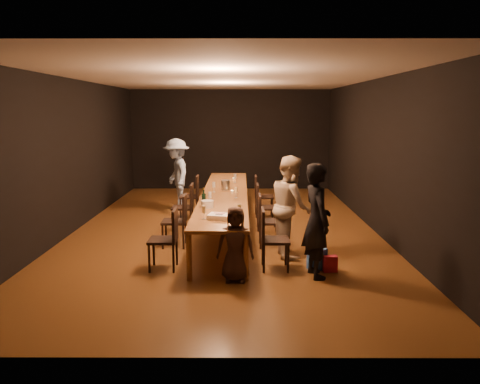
{
  "coord_description": "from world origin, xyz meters",
  "views": [
    {
      "loc": [
        0.34,
        -9.22,
        2.39
      ],
      "look_at": [
        0.31,
        -1.31,
        1.0
      ],
      "focal_mm": 35.0,
      "sensor_mm": 36.0,
      "label": 1
    }
  ],
  "objects_px": {
    "woman_birthday": "(317,221)",
    "plate_stack": "(207,204)",
    "man_blue": "(177,174)",
    "champagne_bottle": "(204,196)",
    "chair_left_0": "(163,239)",
    "chair_left_2": "(183,207)",
    "chair_left_1": "(174,221)",
    "child": "(235,244)",
    "woman_tan": "(291,206)",
    "table": "(225,195)",
    "chair_right_2": "(267,207)",
    "birthday_cake": "(219,217)",
    "chair_right_1": "(271,221)",
    "chair_right_3": "(264,196)",
    "chair_right_0": "(275,239)",
    "ice_bucket": "(225,185)",
    "chair_left_3": "(189,196)"
  },
  "relations": [
    {
      "from": "chair_right_0",
      "to": "champagne_bottle",
      "type": "bearing_deg",
      "value": -135.75
    },
    {
      "from": "birthday_cake",
      "to": "ice_bucket",
      "type": "xyz_separation_m",
      "value": [
        0.0,
        2.63,
        0.07
      ]
    },
    {
      "from": "man_blue",
      "to": "champagne_bottle",
      "type": "distance_m",
      "value": 3.32
    },
    {
      "from": "chair_left_1",
      "to": "woman_tan",
      "type": "bearing_deg",
      "value": -103.44
    },
    {
      "from": "chair_left_2",
      "to": "champagne_bottle",
      "type": "distance_m",
      "value": 1.38
    },
    {
      "from": "plate_stack",
      "to": "chair_left_1",
      "type": "bearing_deg",
      "value": 159.79
    },
    {
      "from": "man_blue",
      "to": "chair_left_2",
      "type": "bearing_deg",
      "value": -9.3
    },
    {
      "from": "chair_right_0",
      "to": "chair_right_3",
      "type": "relative_size",
      "value": 1.0
    },
    {
      "from": "chair_left_0",
      "to": "champagne_bottle",
      "type": "bearing_deg",
      "value": -23.68
    },
    {
      "from": "plate_stack",
      "to": "ice_bucket",
      "type": "height_order",
      "value": "ice_bucket"
    },
    {
      "from": "chair_right_2",
      "to": "chair_left_0",
      "type": "height_order",
      "value": "same"
    },
    {
      "from": "chair_right_3",
      "to": "chair_left_1",
      "type": "distance_m",
      "value": 2.94
    },
    {
      "from": "chair_right_1",
      "to": "ice_bucket",
      "type": "distance_m",
      "value": 1.82
    },
    {
      "from": "chair_left_2",
      "to": "child",
      "type": "relative_size",
      "value": 0.87
    },
    {
      "from": "chair_left_0",
      "to": "chair_left_2",
      "type": "xyz_separation_m",
      "value": [
        0.0,
        2.4,
        0.0
      ]
    },
    {
      "from": "champagne_bottle",
      "to": "man_blue",
      "type": "bearing_deg",
      "value": 105.95
    },
    {
      "from": "chair_left_3",
      "to": "chair_left_1",
      "type": "bearing_deg",
      "value": -180.0
    },
    {
      "from": "chair_left_0",
      "to": "ice_bucket",
      "type": "bearing_deg",
      "value": -17.19
    },
    {
      "from": "table",
      "to": "chair_right_1",
      "type": "relative_size",
      "value": 6.45
    },
    {
      "from": "woman_birthday",
      "to": "ice_bucket",
      "type": "height_order",
      "value": "woman_birthday"
    },
    {
      "from": "child",
      "to": "birthday_cake",
      "type": "relative_size",
      "value": 2.81
    },
    {
      "from": "man_blue",
      "to": "champagne_bottle",
      "type": "relative_size",
      "value": 5.69
    },
    {
      "from": "woman_tan",
      "to": "plate_stack",
      "type": "xyz_separation_m",
      "value": [
        -1.4,
        0.26,
        -0.02
      ]
    },
    {
      "from": "woman_birthday",
      "to": "plate_stack",
      "type": "bearing_deg",
      "value": 41.17
    },
    {
      "from": "table",
      "to": "chair_right_2",
      "type": "height_order",
      "value": "chair_right_2"
    },
    {
      "from": "chair_left_2",
      "to": "chair_left_1",
      "type": "bearing_deg",
      "value": -180.0
    },
    {
      "from": "woman_birthday",
      "to": "child",
      "type": "distance_m",
      "value": 1.22
    },
    {
      "from": "chair_right_1",
      "to": "woman_birthday",
      "type": "distance_m",
      "value": 1.65
    },
    {
      "from": "chair_left_1",
      "to": "child",
      "type": "height_order",
      "value": "child"
    },
    {
      "from": "chair_right_2",
      "to": "chair_left_3",
      "type": "relative_size",
      "value": 1.0
    },
    {
      "from": "table",
      "to": "chair_left_1",
      "type": "bearing_deg",
      "value": -125.31
    },
    {
      "from": "birthday_cake",
      "to": "plate_stack",
      "type": "height_order",
      "value": "plate_stack"
    },
    {
      "from": "table",
      "to": "man_blue",
      "type": "bearing_deg",
      "value": 121.78
    },
    {
      "from": "chair_left_1",
      "to": "plate_stack",
      "type": "xyz_separation_m",
      "value": [
        0.6,
        -0.22,
        0.35
      ]
    },
    {
      "from": "chair_right_1",
      "to": "chair_right_3",
      "type": "xyz_separation_m",
      "value": [
        0.0,
        2.4,
        0.0
      ]
    },
    {
      "from": "chair_left_1",
      "to": "champagne_bottle",
      "type": "xyz_separation_m",
      "value": [
        0.53,
        0.0,
        0.44
      ]
    },
    {
      "from": "chair_left_0",
      "to": "woman_tan",
      "type": "relative_size",
      "value": 0.56
    },
    {
      "from": "table",
      "to": "chair_right_1",
      "type": "distance_m",
      "value": 1.49
    },
    {
      "from": "plate_stack",
      "to": "champagne_bottle",
      "type": "bearing_deg",
      "value": 108.83
    },
    {
      "from": "plate_stack",
      "to": "chair_left_2",
      "type": "bearing_deg",
      "value": 113.04
    },
    {
      "from": "woman_tan",
      "to": "table",
      "type": "bearing_deg",
      "value": 28.22
    },
    {
      "from": "chair_left_3",
      "to": "table",
      "type": "bearing_deg",
      "value": -144.69
    },
    {
      "from": "table",
      "to": "chair_right_0",
      "type": "relative_size",
      "value": 6.45
    },
    {
      "from": "chair_left_0",
      "to": "ice_bucket",
      "type": "distance_m",
      "value": 2.92
    },
    {
      "from": "champagne_bottle",
      "to": "ice_bucket",
      "type": "height_order",
      "value": "champagne_bottle"
    },
    {
      "from": "chair_left_1",
      "to": "birthday_cake",
      "type": "bearing_deg",
      "value": -141.48
    },
    {
      "from": "chair_right_0",
      "to": "woman_birthday",
      "type": "distance_m",
      "value": 0.74
    },
    {
      "from": "chair_left_0",
      "to": "chair_left_1",
      "type": "distance_m",
      "value": 1.2
    },
    {
      "from": "champagne_bottle",
      "to": "birthday_cake",
      "type": "bearing_deg",
      "value": -73.24
    },
    {
      "from": "chair_left_2",
      "to": "woman_tan",
      "type": "xyz_separation_m",
      "value": [
        2.0,
        -1.68,
        0.37
      ]
    }
  ]
}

